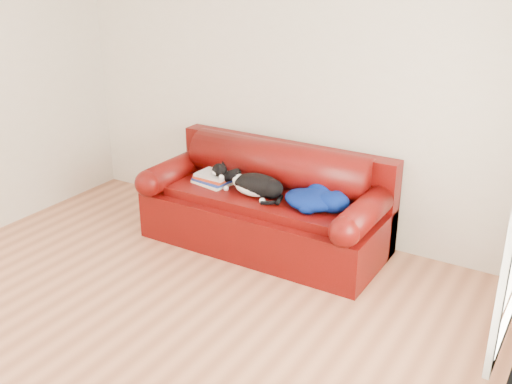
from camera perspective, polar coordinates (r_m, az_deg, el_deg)
ground at (r=4.35m, az=-10.15°, el=-12.46°), size 4.50×4.50×0.00m
room_shell at (r=3.61m, az=-10.26°, el=9.31°), size 4.52×4.02×2.61m
sofa_base at (r=5.26m, az=0.82°, el=-2.69°), size 2.10×0.90×0.50m
sofa_back at (r=5.33m, az=2.17°, el=1.22°), size 2.10×1.01×0.88m
book_stack at (r=5.35m, az=-4.04°, el=1.31°), size 0.36×0.30×0.10m
cat at (r=5.05m, az=0.08°, el=0.61°), size 0.65×0.31×0.24m
blanket at (r=4.87m, az=5.71°, el=-0.63°), size 0.64×0.54×0.17m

